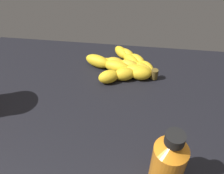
{
  "coord_description": "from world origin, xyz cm",
  "views": [
    {
      "loc": [
        8.52,
        -44.33,
        46.59
      ],
      "look_at": [
        2.89,
        1.52,
        4.96
      ],
      "focal_mm": 39.31,
      "sensor_mm": 36.0,
      "label": 1
    }
  ],
  "objects": [
    {
      "name": "honey_bottle",
      "position": [
        15.82,
        -19.18,
        6.59
      ],
      "size": [
        6.26,
        6.26,
        14.48
      ],
      "color": "orange",
      "rests_on": "ground_plane"
    },
    {
      "name": "banana_bunch",
      "position": [
        5.56,
        15.0,
        1.72
      ],
      "size": [
        22.91,
        19.85,
        3.78
      ],
      "color": "yellow",
      "rests_on": "ground_plane"
    },
    {
      "name": "ground_plane",
      "position": [
        0.0,
        0.0,
        -1.99
      ],
      "size": [
        83.42,
        58.42,
        3.98
      ],
      "primitive_type": "cube",
      "color": "black"
    }
  ]
}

